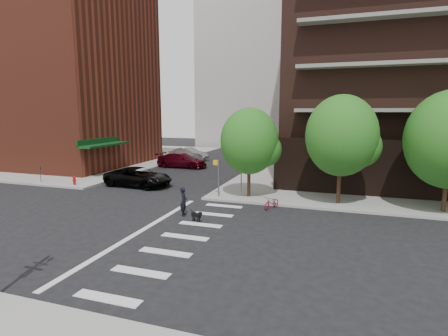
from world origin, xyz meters
TOP-DOWN VIEW (x-y plane):
  - ground at (0.00, 0.00)m, footprint 120.00×120.00m
  - sidewalk_nw at (-24.50, 23.50)m, footprint 31.00×33.00m
  - crosswalk at (2.21, -0.00)m, footprint 3.85×13.00m
  - midrise_nw at (-22.00, 18.00)m, footprint 21.40×15.50m
  - tree_a at (4.00, 8.50)m, footprint 4.00×4.00m
  - tree_b at (10.00, 8.50)m, footprint 4.50×4.50m
  - pedestrian_signal at (2.32, 7.92)m, footprint 2.18×0.67m
  - fire_hydrant at (-10.50, 7.80)m, footprint 0.24×0.24m
  - parking_meter at (-14.00, 7.80)m, footprint 0.10×0.08m
  - parked_car_black at (-5.58, 9.55)m, footprint 2.96×5.78m
  - parked_car_maroon at (-6.43, 19.64)m, footprint 2.31×5.57m
  - parked_car_silver at (-8.20, 25.32)m, footprint 1.95×4.99m
  - scooter at (6.06, 6.31)m, footprint 1.08×1.65m
  - dog_walker at (1.44, 3.23)m, footprint 0.72×0.59m
  - dog at (2.60, 2.42)m, footprint 0.71×0.41m

SIDE VIEW (x-z plane):
  - ground at x=0.00m, z-range 0.00..0.00m
  - crosswalk at x=2.21m, z-range 0.00..0.01m
  - sidewalk_nw at x=-24.50m, z-range 0.00..0.15m
  - dog at x=2.60m, z-range 0.08..0.67m
  - scooter at x=6.06m, z-range 0.00..0.82m
  - fire_hydrant at x=-10.50m, z-range 0.19..0.92m
  - parked_car_black at x=-5.58m, z-range 0.00..1.56m
  - parked_car_maroon at x=-6.43m, z-range 0.00..1.61m
  - parked_car_silver at x=-8.20m, z-range 0.00..1.62m
  - dog_walker at x=1.44m, z-range 0.00..1.70m
  - parking_meter at x=-14.00m, z-range 0.30..1.62m
  - pedestrian_signal at x=2.32m, z-range 0.55..3.15m
  - tree_a at x=4.00m, z-range 1.09..6.99m
  - tree_b at x=10.00m, z-range 1.22..7.87m
  - midrise_nw at x=-22.00m, z-range 0.15..20.15m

